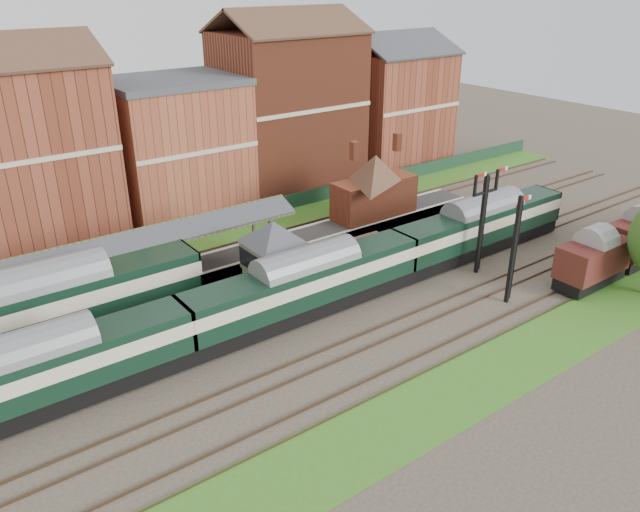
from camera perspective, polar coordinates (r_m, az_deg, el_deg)
ground at (r=44.40m, az=1.46°, el=-4.42°), size 160.00×160.00×0.00m
grass_back at (r=56.57m, az=-8.56°, el=2.00°), size 90.00×4.50×0.06m
grass_front at (r=37.18m, az=13.13°, el=-11.50°), size 90.00×5.00×0.06m
fence at (r=57.96m, az=-9.56°, el=3.26°), size 90.00×0.12×1.50m
platform at (r=49.23m, az=-10.18°, el=-1.09°), size 55.00×3.40×1.00m
signal_box at (r=43.78m, az=-4.22°, el=-0.23°), size 5.40×5.40×6.00m
brick_hut at (r=48.93m, az=3.75°, el=0.00°), size 3.20×2.64×2.94m
station_building at (r=56.79m, az=5.03°, el=6.51°), size 8.10×8.10×5.90m
canopy at (r=45.56m, az=-17.27°, el=1.61°), size 26.00×3.89×4.08m
semaphore_bracket at (r=48.68m, az=14.64°, el=3.48°), size 3.60×0.25×8.18m
semaphore_siding at (r=44.87m, az=17.30°, el=0.65°), size 1.23×0.25×8.00m
town_backdrop at (r=62.11m, az=-13.18°, el=10.47°), size 69.00×10.00×16.00m
dmu_train at (r=41.92m, az=-1.26°, el=-2.56°), size 53.35×2.81×4.10m
platform_railcar at (r=41.97m, az=-24.06°, el=-4.41°), size 20.15×3.17×4.64m
goods_van_a at (r=50.25m, az=23.65°, el=-0.34°), size 6.07×2.63×3.68m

